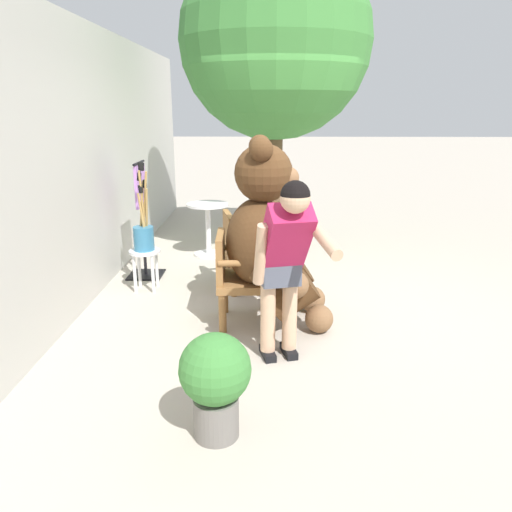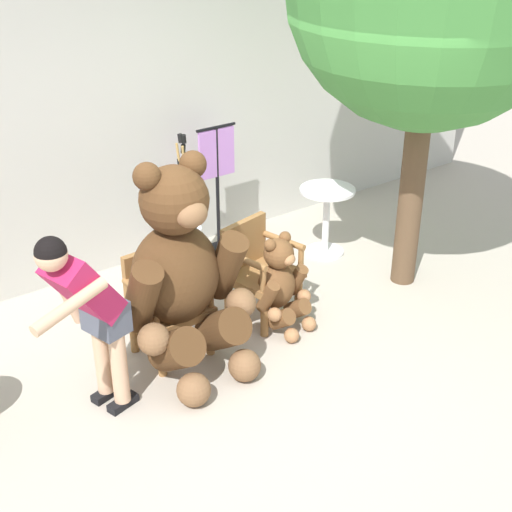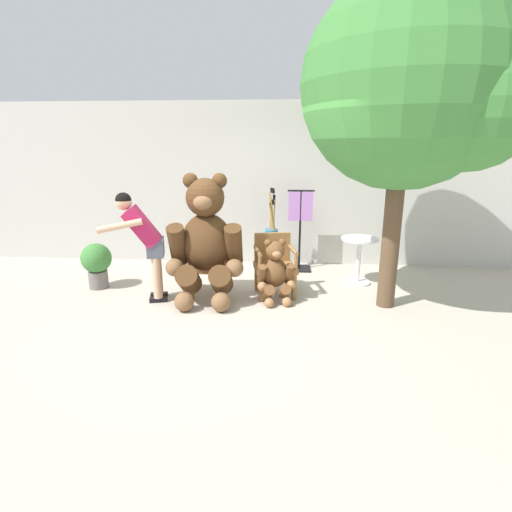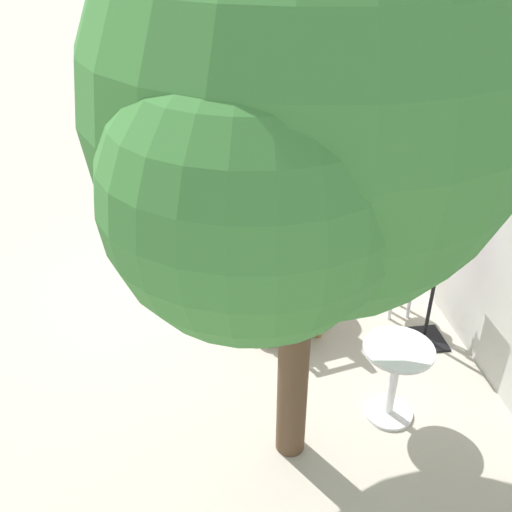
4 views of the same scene
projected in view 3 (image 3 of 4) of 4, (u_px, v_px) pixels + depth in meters
The scene contains 13 objects.
ground_plane at pixel (237, 313), 5.10m from camera, with size 60.00×60.00×0.00m, color #B2A899.
back_wall at pixel (252, 185), 7.03m from camera, with size 10.00×0.16×2.80m, color beige.
wooden_chair_left at pixel (210, 261), 5.73m from camera, with size 0.58×0.54×0.86m.
wooden_chair_right at pixel (274, 263), 5.66m from camera, with size 0.66×0.63×0.86m.
teddy_bear_large at pixel (206, 240), 5.36m from camera, with size 1.03×0.99×1.72m.
teddy_bear_small at pixel (275, 271), 5.40m from camera, with size 0.54×0.54×0.87m.
person_visitor at pixel (144, 237), 5.30m from camera, with size 0.78×0.61×1.49m.
white_stool at pixel (271, 251), 6.74m from camera, with size 0.34×0.34×0.46m.
brush_bucket at pixel (271, 233), 6.65m from camera, with size 0.22×0.22×0.95m.
round_side_table at pixel (359, 255), 6.10m from camera, with size 0.56×0.56×0.72m.
patio_tree at pixel (416, 89), 4.56m from camera, with size 2.56×2.43×3.97m.
potted_plant at pixel (97, 262), 5.92m from camera, with size 0.44×0.44×0.68m.
clothing_display_stand at pixel (300, 228), 6.73m from camera, with size 0.44×0.40×1.36m.
Camera 3 is at (0.60, -4.69, 2.07)m, focal length 28.00 mm.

